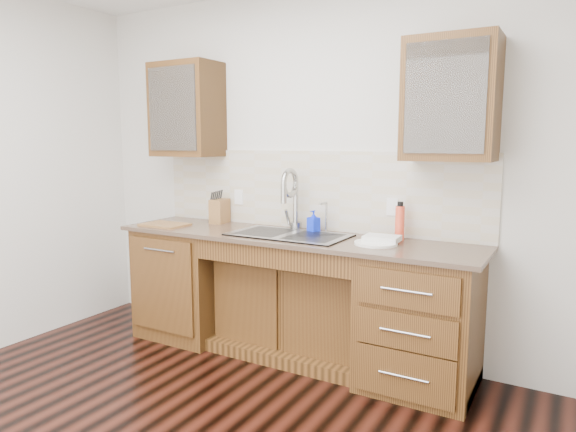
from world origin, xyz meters
The scene contains 23 objects.
wall_back centered at (0.00, 1.80, 1.35)m, with size 4.00×0.10×2.70m, color silver.
base_cabinet_left centered at (-0.95, 1.44, 0.44)m, with size 0.70×0.62×0.88m, color #593014.
base_cabinet_center centered at (0.00, 1.53, 0.35)m, with size 1.20×0.44×0.70m, color #593014.
base_cabinet_right centered at (0.95, 1.44, 0.44)m, with size 0.70×0.62×0.88m, color #593014.
countertop centered at (0.00, 1.43, 0.90)m, with size 2.70×0.65×0.03m, color #84705B.
backsplash centered at (0.00, 1.74, 1.21)m, with size 2.70×0.02×0.59m, color beige.
sink centered at (0.00, 1.41, 0.83)m, with size 0.84×0.46×0.19m, color #9E9EA5.
faucet centered at (-0.07, 1.64, 1.11)m, with size 0.04×0.04×0.40m, color #999993.
filter_tap centered at (0.18, 1.65, 1.03)m, with size 0.02×0.02×0.24m, color #999993.
upper_cabinet_left centered at (-1.05, 1.58, 1.83)m, with size 0.55×0.34×0.75m, color #593014.
upper_cabinet_right centered at (1.05, 1.58, 1.83)m, with size 0.55×0.34×0.75m, color #593014.
outlet_left centered at (-0.65, 1.73, 1.12)m, with size 0.08×0.01×0.12m, color white.
outlet_right centered at (0.65, 1.73, 1.12)m, with size 0.08×0.01×0.12m, color white.
soap_bottle centered at (0.10, 1.61, 0.99)m, with size 0.07×0.07×0.16m, color #0F2CF5.
water_bottle centered at (0.74, 1.62, 1.03)m, with size 0.06×0.06×0.23m, color #EF482B.
plate centered at (0.65, 1.41, 0.92)m, with size 0.28×0.28×0.02m, color white.
dish_towel centered at (0.67, 1.46, 0.94)m, with size 0.23×0.16×0.04m, color silver.
knife_block centered at (-0.77, 1.62, 1.01)m, with size 0.11×0.18×0.20m, color #966347.
cutting_board centered at (-1.06, 1.29, 0.92)m, with size 0.35×0.25×0.02m, color #8B5D43.
cup_left_a centered at (-1.17, 1.58, 1.77)m, with size 0.11×0.11×0.09m, color white.
cup_left_b centered at (-0.97, 1.58, 1.77)m, with size 0.11×0.11×0.10m, color white.
cup_right_a centered at (0.96, 1.58, 1.77)m, with size 0.12×0.12×0.09m, color silver.
cup_right_b centered at (1.16, 1.58, 1.77)m, with size 0.10×0.10×0.09m, color silver.
Camera 1 is at (1.77, -1.71, 1.57)m, focal length 32.00 mm.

